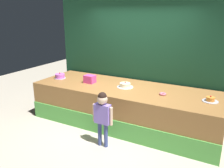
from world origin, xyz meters
TOP-DOWN VIEW (x-y plane):
  - ground_plane at (0.00, 0.00)m, footprint 12.00×12.00m
  - stage_platform at (0.00, 0.67)m, footprint 3.99×1.37m
  - curtain_backdrop at (0.00, 1.45)m, footprint 4.31×0.08m
  - child_figure at (0.06, -0.36)m, footprint 0.40×0.18m
  - pink_box at (-0.85, 0.61)m, footprint 0.23×0.20m
  - donut at (0.85, 0.59)m, footprint 0.13×0.13m
  - cake_left at (-1.69, 0.59)m, footprint 0.28×0.28m
  - cake_center at (0.00, 0.69)m, footprint 0.35×0.35m
  - cake_right at (1.69, 0.65)m, footprint 0.28×0.28m

SIDE VIEW (x-z plane):
  - ground_plane at x=0.00m, z-range 0.00..0.00m
  - stage_platform at x=0.00m, z-range 0.00..0.82m
  - child_figure at x=0.06m, z-range 0.15..1.19m
  - donut at x=0.85m, z-range 0.83..0.86m
  - cake_right at x=1.69m, z-range 0.80..0.91m
  - cake_center at x=0.00m, z-range 0.81..0.93m
  - cake_left at x=-1.69m, z-range 0.81..0.95m
  - pink_box at x=-0.85m, z-range 0.83..1.00m
  - curtain_backdrop at x=0.00m, z-range 0.00..3.15m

